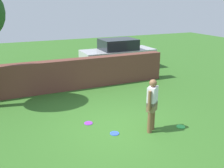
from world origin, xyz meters
The scene contains 7 objects.
ground_plane centered at (0.00, 0.00, 0.00)m, with size 40.00×40.00×0.00m, color #336623.
brick_wall centered at (-1.50, 4.20, 0.67)m, with size 11.54×0.50×1.35m, color brown.
person centered at (0.90, -0.59, 0.90)m, with size 0.45×0.39×1.62m.
car centered at (3.26, 6.70, 0.86)m, with size 4.21×1.93×1.72m.
frisbee_green centered at (1.89, -0.77, 0.01)m, with size 0.27×0.27×0.02m, color green.
frisbee_purple centered at (-0.66, 0.64, 0.01)m, with size 0.27×0.27×0.02m, color purple.
frisbee_blue centered at (-0.17, -0.31, 0.01)m, with size 0.27×0.27×0.02m, color blue.
Camera 1 is at (-2.99, -6.42, 3.70)m, focal length 40.97 mm.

